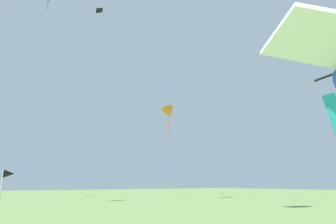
{
  "coord_description": "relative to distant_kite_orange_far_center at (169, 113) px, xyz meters",
  "views": [
    {
      "loc": [
        -2.13,
        -0.74,
        1.24
      ],
      "look_at": [
        0.38,
        2.92,
        2.39
      ],
      "focal_mm": 29.66,
      "sensor_mm": 36.0,
      "label": 1
    }
  ],
  "objects": [
    {
      "name": "distant_kite_orange_far_center",
      "position": [
        0.0,
        0.0,
        0.0
      ],
      "size": [
        1.39,
        1.52,
        2.79
      ],
      "color": "orange"
    },
    {
      "name": "distant_kite_black_high_left",
      "position": [
        -4.27,
        8.29,
        13.63
      ],
      "size": [
        1.05,
        1.1,
        0.51
      ],
      "color": "black"
    },
    {
      "name": "marker_flag",
      "position": [
        -13.0,
        -10.81,
        -6.05
      ],
      "size": [
        0.3,
        0.24,
        1.64
      ],
      "color": "silver",
      "rests_on": "ground"
    }
  ]
}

